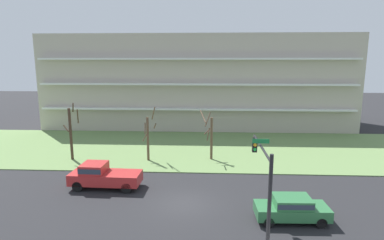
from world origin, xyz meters
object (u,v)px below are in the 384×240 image
at_px(tree_left, 148,136).
at_px(sedan_green_center_left, 292,208).
at_px(tree_center, 210,136).
at_px(traffic_signal_mast, 263,176).
at_px(pickup_red_near_left, 103,175).
at_px(tree_far_left, 71,132).

xyz_separation_m(tree_left, sedan_green_center_left, (10.95, -11.33, -1.62)).
xyz_separation_m(tree_center, traffic_signal_mast, (2.56, -14.66, 1.41)).
xyz_separation_m(tree_center, sedan_green_center_left, (4.90, -11.96, -1.61)).
xyz_separation_m(tree_left, traffic_signal_mast, (8.61, -14.03, 1.40)).
bearing_deg(pickup_red_near_left, traffic_signal_mast, 148.54).
bearing_deg(tree_far_left, traffic_signal_mast, -40.51).
bearing_deg(tree_far_left, sedan_green_center_left, -31.02).
bearing_deg(tree_far_left, tree_left, 1.18).
distance_m(tree_left, tree_center, 6.08).
height_order(tree_far_left, pickup_red_near_left, tree_far_left).
height_order(tree_far_left, traffic_signal_mast, tree_far_left).
distance_m(tree_far_left, tree_left, 7.63).
relative_size(tree_left, pickup_red_near_left, 1.00).
bearing_deg(pickup_red_near_left, sedan_green_center_left, 163.17).
distance_m(tree_far_left, traffic_signal_mast, 21.38).
bearing_deg(tree_left, sedan_green_center_left, -45.96).
height_order(tree_left, tree_center, tree_left).
bearing_deg(traffic_signal_mast, tree_left, 121.55).
relative_size(tree_center, traffic_signal_mast, 0.88).
bearing_deg(sedan_green_center_left, pickup_red_near_left, 159.68).
xyz_separation_m(sedan_green_center_left, traffic_signal_mast, (-2.34, -2.70, 3.02)).
height_order(pickup_red_near_left, traffic_signal_mast, traffic_signal_mast).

